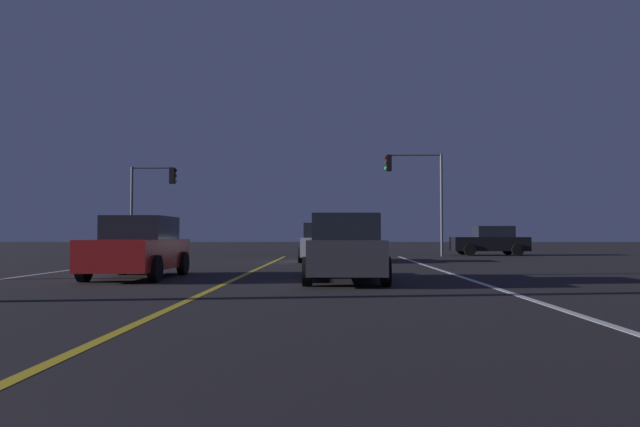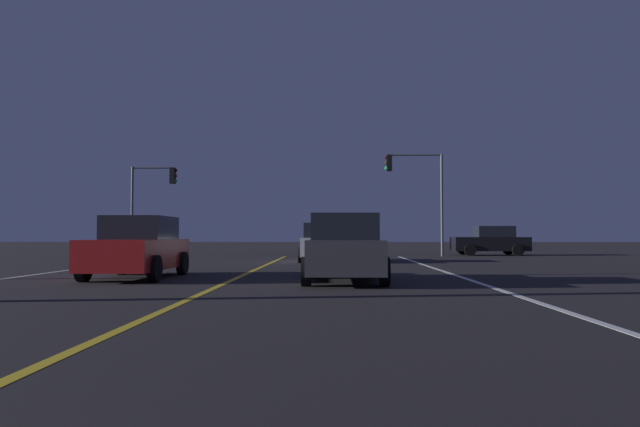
# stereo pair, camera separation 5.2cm
# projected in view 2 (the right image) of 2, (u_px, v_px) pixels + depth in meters

# --- Properties ---
(lane_edge_right) EXTENTS (0.16, 38.22, 0.01)m
(lane_edge_right) POSITION_uv_depth(u_px,v_px,m) (498.00, 289.00, 12.64)
(lane_edge_right) COLOR silver
(lane_edge_right) RESTS_ON ground
(lane_center_divider) EXTENTS (0.16, 38.22, 0.01)m
(lane_center_divider) POSITION_uv_depth(u_px,v_px,m) (213.00, 289.00, 12.79)
(lane_center_divider) COLOR gold
(lane_center_divider) RESTS_ON ground
(car_ahead_far) EXTENTS (2.02, 4.30, 1.70)m
(car_ahead_far) POSITION_uv_depth(u_px,v_px,m) (323.00, 243.00, 25.87)
(car_ahead_far) COLOR black
(car_ahead_far) RESTS_ON ground
(car_lead_same_lane) EXTENTS (2.02, 4.30, 1.70)m
(car_lead_same_lane) POSITION_uv_depth(u_px,v_px,m) (344.00, 249.00, 14.68)
(car_lead_same_lane) COLOR black
(car_lead_same_lane) RESTS_ON ground
(car_crossing_side) EXTENTS (4.30, 2.02, 1.70)m
(car_crossing_side) POSITION_uv_depth(u_px,v_px,m) (491.00, 241.00, 33.89)
(car_crossing_side) COLOR black
(car_crossing_side) RESTS_ON ground
(car_oncoming) EXTENTS (2.02, 4.30, 1.70)m
(car_oncoming) POSITION_uv_depth(u_px,v_px,m) (138.00, 248.00, 16.01)
(car_oncoming) COLOR black
(car_oncoming) RESTS_ON ground
(traffic_light_near_right) EXTENTS (3.23, 0.36, 5.70)m
(traffic_light_near_right) POSITION_uv_depth(u_px,v_px,m) (415.00, 180.00, 32.37)
(traffic_light_near_right) COLOR #4C4C51
(traffic_light_near_right) RESTS_ON ground
(traffic_light_near_left) EXTENTS (2.61, 0.36, 5.01)m
(traffic_light_near_left) POSITION_uv_depth(u_px,v_px,m) (154.00, 190.00, 32.69)
(traffic_light_near_left) COLOR #4C4C51
(traffic_light_near_left) RESTS_ON ground
(street_lamp_right_near) EXTENTS (2.13, 0.44, 8.57)m
(street_lamp_right_near) POSITION_uv_depth(u_px,v_px,m) (627.00, 7.00, 10.73)
(street_lamp_right_near) COLOR #4C4C51
(street_lamp_right_near) RESTS_ON ground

